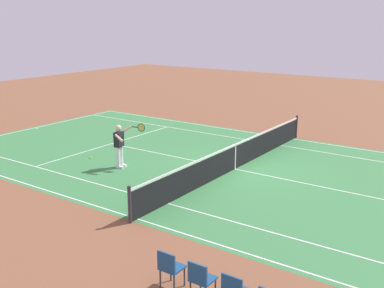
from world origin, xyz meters
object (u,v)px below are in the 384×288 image
at_px(tennis_net, 235,156).
at_px(tennis_ball, 91,157).
at_px(tennis_player_near, 120,144).
at_px(spectator_chair_4, 170,267).
at_px(spectator_chair_3, 201,278).

distance_m(tennis_net, tennis_ball, 5.91).
relative_size(tennis_net, tennis_ball, 177.27).
bearing_deg(tennis_player_near, tennis_ball, -5.63).
distance_m(tennis_net, tennis_player_near, 4.34).
distance_m(tennis_ball, spectator_chair_4, 10.12).
bearing_deg(tennis_net, spectator_chair_4, 110.43).
bearing_deg(tennis_ball, spectator_chair_3, 148.34).
bearing_deg(spectator_chair_4, tennis_player_near, -39.84).
xyz_separation_m(tennis_ball, spectator_chair_3, (-9.15, 5.65, 0.49)).
height_order(tennis_player_near, spectator_chair_4, tennis_player_near).
xyz_separation_m(tennis_net, tennis_ball, (5.50, 2.11, -0.46)).
bearing_deg(tennis_ball, tennis_player_near, 174.37).
xyz_separation_m(tennis_player_near, spectator_chair_4, (-6.55, 5.47, -0.41)).
bearing_deg(spectator_chair_3, tennis_ball, -31.66).
relative_size(tennis_net, tennis_player_near, 6.89).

